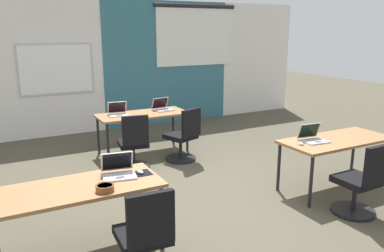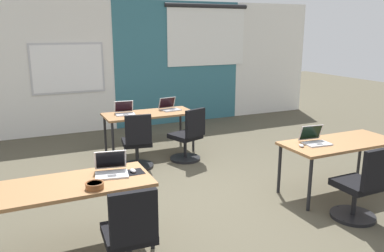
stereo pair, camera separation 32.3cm
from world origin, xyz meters
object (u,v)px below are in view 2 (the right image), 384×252
at_px(desk_near_right, 340,146).
at_px(desk_far_center, 149,116).
at_px(mouse_near_right_inner, 301,146).
at_px(chair_near_right_inner, 361,190).
at_px(laptop_far_left, 125,111).
at_px(chair_far_right, 188,139).
at_px(chair_far_left, 137,146).
at_px(snack_bowl, 95,185).
at_px(laptop_near_left_inner, 111,169).
at_px(mouse_near_left_inner, 133,171).
at_px(laptop_near_right_inner, 315,140).
at_px(desk_near_left, 69,189).
at_px(laptop_far_right, 170,107).
at_px(chair_near_left_inner, 130,242).

relative_size(desk_near_right, desk_far_center, 1.00).
relative_size(mouse_near_right_inner, chair_near_right_inner, 0.12).
bearing_deg(laptop_far_left, chair_far_right, -37.90).
relative_size(desk_near_right, chair_far_left, 1.74).
height_order(chair_far_right, snack_bowl, chair_far_right).
height_order(laptop_near_left_inner, chair_far_left, laptop_near_left_inner).
xyz_separation_m(desk_far_center, laptop_far_left, (-0.42, 0.07, 0.11)).
distance_m(mouse_near_left_inner, chair_far_left, 2.11).
bearing_deg(laptop_near_right_inner, mouse_near_right_inner, -162.90).
distance_m(mouse_near_right_inner, snack_bowl, 2.67).
distance_m(desk_near_left, laptop_near_right_inner, 3.13).
bearing_deg(desk_far_center, laptop_far_right, 11.61).
xyz_separation_m(chair_near_right_inner, snack_bowl, (-2.92, 0.51, 0.38)).
xyz_separation_m(laptop_near_right_inner, chair_near_left_inner, (-2.73, -0.79, -0.39)).
distance_m(desk_far_center, mouse_near_right_inner, 3.00).
height_order(desk_near_right, chair_near_right_inner, chair_near_right_inner).
relative_size(laptop_near_right_inner, laptop_near_left_inner, 0.95).
height_order(desk_near_right, laptop_far_right, laptop_far_right).
xyz_separation_m(desk_near_right, chair_far_left, (-2.21, 2.01, -0.28)).
height_order(laptop_far_left, chair_far_left, laptop_far_left).
relative_size(mouse_near_left_inner, snack_bowl, 0.60).
distance_m(chair_near_right_inner, snack_bowl, 2.99).
relative_size(desk_far_center, laptop_near_right_inner, 4.45).
relative_size(desk_near_left, chair_far_right, 1.74).
bearing_deg(snack_bowl, chair_near_left_inner, -68.21).
height_order(chair_near_right_inner, snack_bowl, chair_near_right_inner).
bearing_deg(laptop_near_left_inner, laptop_far_right, 68.14).
bearing_deg(chair_near_right_inner, mouse_near_left_inner, -18.28).
height_order(chair_near_right_inner, laptop_far_left, laptop_far_left).
xyz_separation_m(desk_near_right, laptop_near_right_inner, (-0.37, 0.07, 0.11)).
bearing_deg(laptop_near_left_inner, mouse_near_left_inner, -3.60).
bearing_deg(mouse_near_right_inner, snack_bowl, -174.66).
xyz_separation_m(desk_near_left, mouse_near_left_inner, (0.65, 0.03, 0.08)).
bearing_deg(laptop_far_left, laptop_far_right, 7.97).
bearing_deg(chair_far_left, chair_far_right, -169.72).
distance_m(laptop_far_left, snack_bowl, 3.30).
bearing_deg(desk_near_right, desk_near_left, 180.00).
distance_m(desk_near_left, desk_far_center, 3.30).
bearing_deg(laptop_near_right_inner, chair_near_right_inner, -84.53).
distance_m(laptop_far_left, chair_far_right, 1.25).
bearing_deg(chair_near_left_inner, desk_far_center, -107.53).
bearing_deg(desk_far_center, desk_near_left, -122.01).
relative_size(laptop_far_left, chair_far_right, 0.40).
distance_m(desk_near_left, mouse_near_right_inner, 2.87).
bearing_deg(desk_far_center, snack_bowl, -117.02).
bearing_deg(chair_far_left, mouse_near_left_inner, 81.03).
bearing_deg(mouse_near_left_inner, chair_near_right_inner, -17.31).
bearing_deg(mouse_near_left_inner, chair_near_left_inner, -108.64).
relative_size(laptop_far_left, laptop_far_right, 0.99).
distance_m(desk_near_left, laptop_near_left_inner, 0.46).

